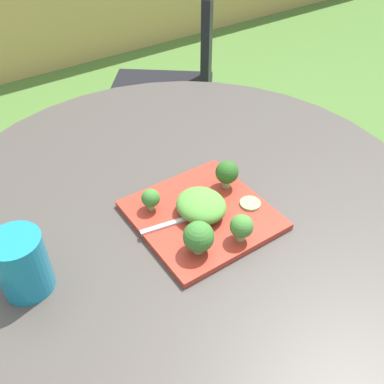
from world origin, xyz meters
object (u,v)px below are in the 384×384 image
Objects in this scene: salad_plate at (202,215)px; drinking_glass at (23,266)px; patio_chair at (180,77)px; fork at (184,219)px.

drinking_glass reaches higher than salad_plate.
patio_chair reaches higher than salad_plate.
patio_chair is at bearing 59.28° from salad_plate.
salad_plate is 1.70× the size of fork.
salad_plate is 0.04m from fork.
patio_chair is at bearing 57.32° from fork.
fork is (-0.04, 0.00, 0.01)m from salad_plate.
salad_plate is (-0.54, -0.91, 0.21)m from patio_chair.
salad_plate is at bearing -120.72° from patio_chair.
patio_chair is 3.43× the size of salad_plate.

